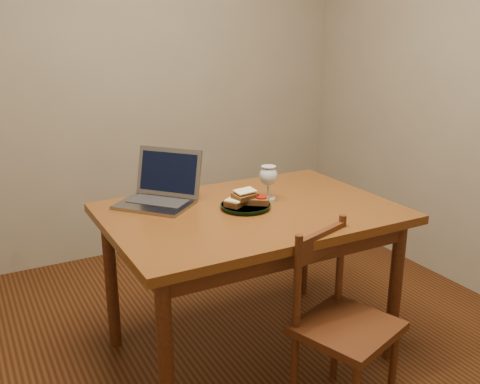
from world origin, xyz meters
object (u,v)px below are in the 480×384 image
chair (343,315)px  laptop (161,189)px  plate (246,206)px  milk_glass (268,182)px  table (251,227)px

chair → laptop: size_ratio=1.03×
chair → plate: 0.65m
chair → milk_glass: (0.02, 0.62, 0.39)m
laptop → chair: bearing=-12.5°
laptop → milk_glass: bearing=25.2°
plate → laptop: (-0.30, 0.27, 0.05)m
plate → milk_glass: bearing=22.8°
laptop → plate: bearing=7.0°
table → milk_glass: bearing=31.5°
table → chair: chair is taller
chair → table: bearing=85.2°
laptop → table: bearing=6.1°
plate → table: bearing=-57.0°
table → plate: 0.10m
table → milk_glass: milk_glass is taller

